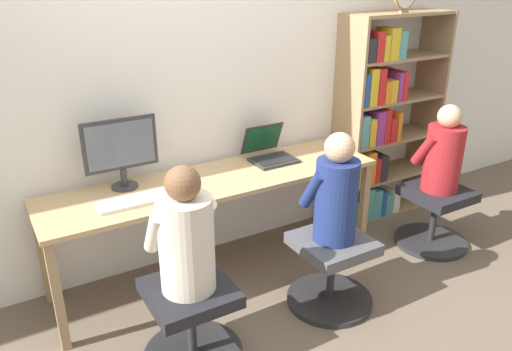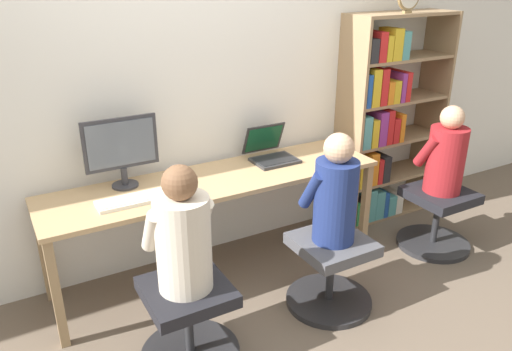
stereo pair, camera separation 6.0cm
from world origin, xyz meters
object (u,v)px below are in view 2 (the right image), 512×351
person_at_monitor (183,236)px  bookshelf (381,127)px  office_chair_left (189,321)px  desktop_monitor (121,149)px  office_chair_right (331,270)px  laptop (271,153)px  keyboard (135,200)px  person_at_laptop (335,194)px  person_near_shelf (446,155)px  office_chair_side (437,217)px

person_at_monitor → bookshelf: bookshelf is taller
office_chair_left → desktop_monitor: bearing=93.8°
office_chair_right → bookshelf: 1.43m
desktop_monitor → laptop: bearing=-2.4°
laptop → bookshelf: size_ratio=0.20×
keyboard → person_at_laptop: size_ratio=0.65×
office_chair_right → desktop_monitor: bearing=140.7°
office_chair_left → person_near_shelf: (2.06, 0.20, 0.50)m
person_at_laptop → office_chair_side: bearing=8.8°
office_chair_right → person_at_laptop: size_ratio=0.81×
person_at_laptop → office_chair_side: (1.12, 0.17, -0.52)m
person_at_monitor → office_chair_side: 2.13m
person_near_shelf → bookshelf: bearing=95.1°
keyboard → person_at_monitor: (0.07, -0.58, 0.03)m
office_chair_left → keyboard: bearing=96.5°
person_at_monitor → person_at_laptop: size_ratio=1.00×
office_chair_left → person_at_monitor: size_ratio=0.81×
desktop_monitor → person_at_laptop: desktop_monitor is taller
keyboard → person_at_monitor: 0.59m
office_chair_left → bookshelf: 2.23m
keyboard → office_chair_left: 0.76m
bookshelf → person_near_shelf: 0.61m
person_at_monitor → person_near_shelf: bearing=5.3°
office_chair_right → person_near_shelf: person_near_shelf is taller
person_near_shelf → office_chair_left: bearing=-174.6°
laptop → person_at_laptop: bearing=-92.1°
bookshelf → person_at_laptop: bearing=-143.6°
desktop_monitor → keyboard: (-0.01, -0.24, -0.23)m
person_at_monitor → office_chair_side: person_at_monitor is taller
desktop_monitor → office_chair_left: 1.10m
laptop → person_near_shelf: (1.09, -0.59, -0.02)m
laptop → person_at_monitor: bearing=-141.2°
keyboard → person_at_laptop: (1.01, -0.57, 0.04)m
person_at_monitor → bookshelf: 2.16m
desktop_monitor → bookshelf: bookshelf is taller
person_at_laptop → bookshelf: bookshelf is taller
person_at_laptop → office_chair_right: bearing=-90.0°
keyboard → office_chair_side: 2.22m
laptop → office_chair_left: (-0.97, -0.79, -0.52)m
person_at_laptop → bookshelf: (1.07, 0.79, 0.02)m
office_chair_side → person_at_monitor: bearing=-174.8°
laptop → bookshelf: 1.04m
desktop_monitor → person_at_laptop: 1.30m
keyboard → bookshelf: 2.09m
desktop_monitor → laptop: size_ratio=1.38×
keyboard → person_at_laptop: person_at_laptop is taller
laptop → office_chair_left: 1.35m
desktop_monitor → bookshelf: 2.07m
office_chair_right → office_chair_side: 1.13m
person_at_laptop → office_chair_side: size_ratio=1.24×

